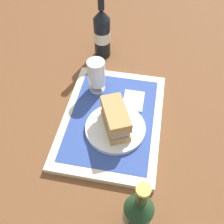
{
  "coord_description": "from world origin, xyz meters",
  "views": [
    {
      "loc": [
        -0.52,
        -0.1,
        0.71
      ],
      "look_at": [
        0.0,
        0.0,
        0.05
      ],
      "focal_mm": 42.37,
      "sensor_mm": 36.0,
      "label": 1
    }
  ],
  "objects_px": {
    "sandwich": "(115,118)",
    "second_bottle": "(137,218)",
    "beer_bottle": "(102,33)",
    "plate": "(115,128)",
    "beer_glass": "(96,75)"
  },
  "relations": [
    {
      "from": "sandwich",
      "to": "second_bottle",
      "type": "xyz_separation_m",
      "value": [
        -0.29,
        -0.1,
        0.03
      ]
    },
    {
      "from": "sandwich",
      "to": "plate",
      "type": "bearing_deg",
      "value": 180.0
    },
    {
      "from": "plate",
      "to": "second_bottle",
      "type": "xyz_separation_m",
      "value": [
        -0.28,
        -0.1,
        0.08
      ]
    },
    {
      "from": "beer_bottle",
      "to": "second_bottle",
      "type": "distance_m",
      "value": 0.7
    },
    {
      "from": "beer_glass",
      "to": "beer_bottle",
      "type": "relative_size",
      "value": 0.47
    },
    {
      "from": "sandwich",
      "to": "second_bottle",
      "type": "height_order",
      "value": "second_bottle"
    },
    {
      "from": "beer_glass",
      "to": "second_bottle",
      "type": "relative_size",
      "value": 0.47
    },
    {
      "from": "second_bottle",
      "to": "beer_glass",
      "type": "bearing_deg",
      "value": 23.47
    },
    {
      "from": "second_bottle",
      "to": "sandwich",
      "type": "bearing_deg",
      "value": 19.28
    },
    {
      "from": "beer_bottle",
      "to": "second_bottle",
      "type": "bearing_deg",
      "value": -161.65
    },
    {
      "from": "sandwich",
      "to": "beer_glass",
      "type": "distance_m",
      "value": 0.19
    },
    {
      "from": "sandwich",
      "to": "beer_bottle",
      "type": "height_order",
      "value": "beer_bottle"
    },
    {
      "from": "sandwich",
      "to": "beer_bottle",
      "type": "xyz_separation_m",
      "value": [
        0.38,
        0.12,
        0.03
      ]
    },
    {
      "from": "plate",
      "to": "beer_bottle",
      "type": "distance_m",
      "value": 0.41
    },
    {
      "from": "beer_glass",
      "to": "beer_bottle",
      "type": "bearing_deg",
      "value": 6.92
    }
  ]
}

